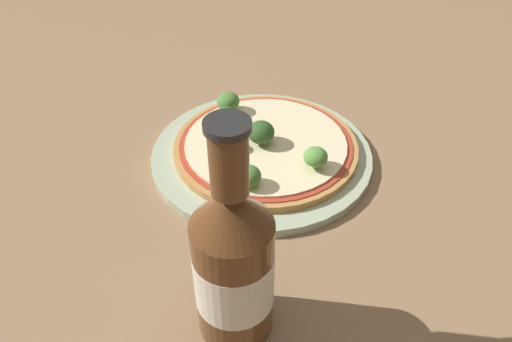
{
  "coord_description": "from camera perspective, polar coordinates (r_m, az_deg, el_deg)",
  "views": [
    {
      "loc": [
        0.46,
        -0.28,
        0.42
      ],
      "look_at": [
        0.08,
        -0.07,
        0.06
      ],
      "focal_mm": 35.0,
      "sensor_mm": 36.0,
      "label": 1
    }
  ],
  "objects": [
    {
      "name": "ground_plane",
      "position": [
        0.69,
        1.69,
        1.84
      ],
      "size": [
        3.0,
        3.0,
        0.0
      ],
      "primitive_type": "plane",
      "color": "#846647"
    },
    {
      "name": "plate",
      "position": [
        0.68,
        0.65,
        1.86
      ],
      "size": [
        0.3,
        0.3,
        0.01
      ],
      "color": "#A3B293",
      "rests_on": "ground_plane"
    },
    {
      "name": "pizza",
      "position": [
        0.67,
        1.11,
        2.92
      ],
      "size": [
        0.25,
        0.25,
        0.01
      ],
      "color": "#B77F42",
      "rests_on": "plate"
    },
    {
      "name": "broccoli_floret_0",
      "position": [
        0.62,
        6.82,
        1.61
      ],
      "size": [
        0.03,
        0.03,
        0.03
      ],
      "color": "#89A866",
      "rests_on": "pizza"
    },
    {
      "name": "broccoli_floret_1",
      "position": [
        0.65,
        -3.52,
        3.73
      ],
      "size": [
        0.02,
        0.02,
        0.03
      ],
      "color": "#89A866",
      "rests_on": "pizza"
    },
    {
      "name": "broccoli_floret_2",
      "position": [
        0.65,
        0.77,
        4.25
      ],
      "size": [
        0.04,
        0.04,
        0.03
      ],
      "color": "#89A866",
      "rests_on": "pizza"
    },
    {
      "name": "broccoli_floret_3",
      "position": [
        0.69,
        -3.43,
        6.38
      ],
      "size": [
        0.03,
        0.03,
        0.03
      ],
      "color": "#89A866",
      "rests_on": "pizza"
    },
    {
      "name": "broccoli_floret_4",
      "position": [
        0.59,
        -0.85,
        -0.6
      ],
      "size": [
        0.03,
        0.03,
        0.03
      ],
      "color": "#89A866",
      "rests_on": "pizza"
    },
    {
      "name": "broccoli_floret_5",
      "position": [
        0.72,
        -3.2,
        7.95
      ],
      "size": [
        0.03,
        0.03,
        0.03
      ],
      "color": "#89A866",
      "rests_on": "pizza"
    },
    {
      "name": "beer_bottle",
      "position": [
        0.44,
        -2.6,
        -10.54
      ],
      "size": [
        0.07,
        0.07,
        0.23
      ],
      "color": "#563319",
      "rests_on": "ground_plane"
    }
  ]
}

